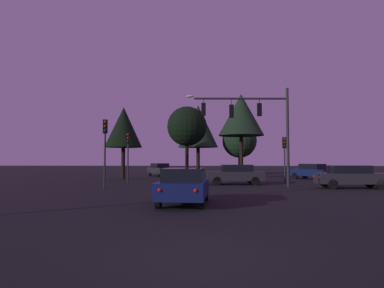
{
  "coord_description": "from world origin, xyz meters",
  "views": [
    {
      "loc": [
        0.14,
        -6.26,
        1.85
      ],
      "look_at": [
        -1.05,
        19.79,
        3.16
      ],
      "focal_mm": 30.74,
      "sensor_mm": 36.0,
      "label": 1
    }
  ],
  "objects_px": {
    "car_crossing_left": "(351,176)",
    "tree_center_horizon": "(124,127)",
    "traffic_light_corner_left": "(128,147)",
    "car_nearside_lane": "(184,185)",
    "traffic_light_median": "(285,150)",
    "car_crossing_right": "(235,174)",
    "car_far_lane": "(311,171)",
    "tree_lot_edge": "(187,127)",
    "traffic_light_corner_right": "(105,140)",
    "car_parked_lot": "(160,169)",
    "tree_left_far": "(198,126)",
    "tree_right_cluster": "(241,115)",
    "tree_behind_sign": "(240,141)",
    "traffic_signal_mast_arm": "(255,118)"
  },
  "relations": [
    {
      "from": "car_parked_lot",
      "to": "tree_lot_edge",
      "type": "xyz_separation_m",
      "value": [
        3.64,
        -7.73,
        4.24
      ]
    },
    {
      "from": "traffic_light_corner_left",
      "to": "car_crossing_left",
      "type": "distance_m",
      "value": 16.83
    },
    {
      "from": "car_crossing_right",
      "to": "tree_lot_edge",
      "type": "relative_size",
      "value": 0.64
    },
    {
      "from": "traffic_light_corner_right",
      "to": "car_crossing_right",
      "type": "xyz_separation_m",
      "value": [
        8.84,
        4.3,
        -2.4
      ]
    },
    {
      "from": "car_far_lane",
      "to": "car_parked_lot",
      "type": "xyz_separation_m",
      "value": [
        -15.81,
        5.41,
        0.0
      ]
    },
    {
      "from": "traffic_light_corner_left",
      "to": "tree_lot_edge",
      "type": "height_order",
      "value": "tree_lot_edge"
    },
    {
      "from": "car_far_lane",
      "to": "car_parked_lot",
      "type": "distance_m",
      "value": 16.71
    },
    {
      "from": "tree_behind_sign",
      "to": "tree_left_far",
      "type": "height_order",
      "value": "tree_left_far"
    },
    {
      "from": "traffic_signal_mast_arm",
      "to": "car_nearside_lane",
      "type": "bearing_deg",
      "value": -115.31
    },
    {
      "from": "traffic_light_corner_left",
      "to": "car_nearside_lane",
      "type": "bearing_deg",
      "value": -66.66
    },
    {
      "from": "tree_lot_edge",
      "to": "car_crossing_right",
      "type": "bearing_deg",
      "value": -52.25
    },
    {
      "from": "tree_right_cluster",
      "to": "traffic_light_corner_right",
      "type": "bearing_deg",
      "value": -134.55
    },
    {
      "from": "traffic_light_corner_right",
      "to": "car_far_lane",
      "type": "xyz_separation_m",
      "value": [
        16.97,
        11.83,
        -2.41
      ]
    },
    {
      "from": "car_crossing_right",
      "to": "tree_left_far",
      "type": "distance_m",
      "value": 16.56
    },
    {
      "from": "traffic_light_corner_right",
      "to": "car_crossing_left",
      "type": "distance_m",
      "value": 16.46
    },
    {
      "from": "traffic_light_corner_left",
      "to": "car_crossing_left",
      "type": "bearing_deg",
      "value": -15.5
    },
    {
      "from": "tree_left_far",
      "to": "tree_right_cluster",
      "type": "distance_m",
      "value": 10.5
    },
    {
      "from": "car_far_lane",
      "to": "tree_right_cluster",
      "type": "relative_size",
      "value": 0.51
    },
    {
      "from": "tree_behind_sign",
      "to": "tree_right_cluster",
      "type": "xyz_separation_m",
      "value": [
        -0.89,
        -10.71,
        1.82
      ]
    },
    {
      "from": "tree_right_cluster",
      "to": "tree_center_horizon",
      "type": "bearing_deg",
      "value": 174.0
    },
    {
      "from": "car_crossing_right",
      "to": "car_crossing_left",
      "type": "bearing_deg",
      "value": -22.98
    },
    {
      "from": "traffic_light_corner_left",
      "to": "car_crossing_right",
      "type": "height_order",
      "value": "traffic_light_corner_left"
    },
    {
      "from": "traffic_signal_mast_arm",
      "to": "car_crossing_right",
      "type": "distance_m",
      "value": 4.82
    },
    {
      "from": "traffic_light_median",
      "to": "tree_lot_edge",
      "type": "xyz_separation_m",
      "value": [
        -8.2,
        3.62,
        2.36
      ]
    },
    {
      "from": "tree_left_far",
      "to": "tree_right_cluster",
      "type": "xyz_separation_m",
      "value": [
        4.36,
        -9.55,
        0.07
      ]
    },
    {
      "from": "car_nearside_lane",
      "to": "tree_right_cluster",
      "type": "height_order",
      "value": "tree_right_cluster"
    },
    {
      "from": "traffic_light_corner_left",
      "to": "traffic_light_corner_right",
      "type": "bearing_deg",
      "value": -91.63
    },
    {
      "from": "car_parked_lot",
      "to": "tree_behind_sign",
      "type": "distance_m",
      "value": 10.9
    },
    {
      "from": "traffic_light_median",
      "to": "tree_left_far",
      "type": "distance_m",
      "value": 16.0
    },
    {
      "from": "tree_left_far",
      "to": "tree_right_cluster",
      "type": "bearing_deg",
      "value": -65.44
    },
    {
      "from": "traffic_light_median",
      "to": "car_far_lane",
      "type": "bearing_deg",
      "value": 56.21
    },
    {
      "from": "car_crossing_right",
      "to": "traffic_light_corner_right",
      "type": "bearing_deg",
      "value": -154.07
    },
    {
      "from": "car_nearside_lane",
      "to": "car_far_lane",
      "type": "height_order",
      "value": "same"
    },
    {
      "from": "tree_left_far",
      "to": "tree_right_cluster",
      "type": "relative_size",
      "value": 1.07
    },
    {
      "from": "tree_right_cluster",
      "to": "traffic_light_median",
      "type": "bearing_deg",
      "value": -53.89
    },
    {
      "from": "car_far_lane",
      "to": "tree_behind_sign",
      "type": "xyz_separation_m",
      "value": [
        -6.15,
        8.98,
        3.56
      ]
    },
    {
      "from": "traffic_light_corner_left",
      "to": "tree_left_far",
      "type": "height_order",
      "value": "tree_left_far"
    },
    {
      "from": "traffic_light_corner_left",
      "to": "car_nearside_lane",
      "type": "distance_m",
      "value": 14.16
    },
    {
      "from": "traffic_light_median",
      "to": "car_crossing_right",
      "type": "relative_size",
      "value": 0.84
    },
    {
      "from": "car_far_lane",
      "to": "tree_center_horizon",
      "type": "relative_size",
      "value": 0.58
    },
    {
      "from": "traffic_signal_mast_arm",
      "to": "traffic_light_corner_left",
      "type": "bearing_deg",
      "value": 159.25
    },
    {
      "from": "car_far_lane",
      "to": "tree_right_cluster",
      "type": "bearing_deg",
      "value": -166.14
    },
    {
      "from": "tree_left_far",
      "to": "traffic_light_corner_right",
      "type": "bearing_deg",
      "value": -105.83
    },
    {
      "from": "car_crossing_left",
      "to": "tree_center_horizon",
      "type": "distance_m",
      "value": 21.07
    },
    {
      "from": "traffic_light_median",
      "to": "car_crossing_left",
      "type": "height_order",
      "value": "traffic_light_median"
    },
    {
      "from": "traffic_signal_mast_arm",
      "to": "car_crossing_right",
      "type": "bearing_deg",
      "value": 116.04
    },
    {
      "from": "traffic_light_corner_right",
      "to": "tree_behind_sign",
      "type": "relative_size",
      "value": 0.69
    },
    {
      "from": "car_crossing_right",
      "to": "tree_left_far",
      "type": "xyz_separation_m",
      "value": [
        -3.27,
        15.34,
        5.31
      ]
    },
    {
      "from": "car_nearside_lane",
      "to": "tree_right_cluster",
      "type": "relative_size",
      "value": 0.52
    },
    {
      "from": "car_nearside_lane",
      "to": "tree_center_horizon",
      "type": "relative_size",
      "value": 0.59
    }
  ]
}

